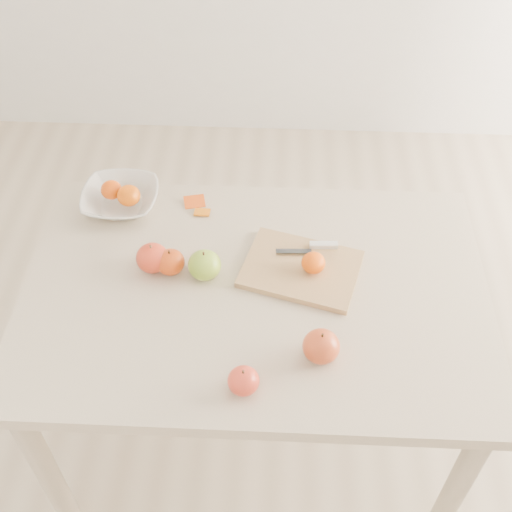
{
  "coord_description": "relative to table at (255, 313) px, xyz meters",
  "views": [
    {
      "loc": [
        0.05,
        -1.06,
        2.01
      ],
      "look_at": [
        0.0,
        0.05,
        0.82
      ],
      "focal_mm": 45.0,
      "sensor_mm": 36.0,
      "label": 1
    }
  ],
  "objects": [
    {
      "name": "bowl_tangerine_far",
      "position": [
        -0.37,
        0.28,
        0.15
      ],
      "size": [
        0.07,
        0.07,
        0.06
      ],
      "primitive_type": "ellipsoid",
      "color": "orange",
      "rests_on": "fruit_bowl"
    },
    {
      "name": "apple_red_c",
      "position": [
        -0.01,
        -0.3,
        0.13
      ],
      "size": [
        0.07,
        0.07,
        0.06
      ],
      "primitive_type": "ellipsoid",
      "color": "#A51423",
      "rests_on": "table"
    },
    {
      "name": "apple_green",
      "position": [
        -0.13,
        0.04,
        0.14
      ],
      "size": [
        0.09,
        0.09,
        0.08
      ],
      "primitive_type": "ellipsoid",
      "color": "#6AA020",
      "rests_on": "table"
    },
    {
      "name": "orange_peel_a",
      "position": [
        -0.19,
        0.32,
        0.1
      ],
      "size": [
        0.07,
        0.06,
        0.01
      ],
      "primitive_type": "cube",
      "rotation": [
        0.21,
        0.0,
        0.23
      ],
      "color": "#D0480E",
      "rests_on": "table"
    },
    {
      "name": "orange_peel_b",
      "position": [
        -0.17,
        0.28,
        0.1
      ],
      "size": [
        0.05,
        0.04,
        0.01
      ],
      "primitive_type": "cube",
      "rotation": [
        -0.14,
        0.0,
        -0.04
      ],
      "color": "orange",
      "rests_on": "table"
    },
    {
      "name": "apple_red_a",
      "position": [
        -0.27,
        0.06,
        0.14
      ],
      "size": [
        0.09,
        0.09,
        0.08
      ],
      "primitive_type": "ellipsoid",
      "color": "#A81313",
      "rests_on": "table"
    },
    {
      "name": "cutting_board",
      "position": [
        0.12,
        0.07,
        0.11
      ],
      "size": [
        0.34,
        0.29,
        0.02
      ],
      "primitive_type": "cube",
      "rotation": [
        0.0,
        0.0,
        -0.27
      ],
      "color": "tan",
      "rests_on": "table"
    },
    {
      "name": "apple_red_e",
      "position": [
        0.16,
        -0.2,
        0.14
      ],
      "size": [
        0.09,
        0.09,
        0.08
      ],
      "primitive_type": "ellipsoid",
      "color": "maroon",
      "rests_on": "table"
    },
    {
      "name": "apple_red_b",
      "position": [
        -0.22,
        0.05,
        0.13
      ],
      "size": [
        0.08,
        0.08,
        0.07
      ],
      "primitive_type": "ellipsoid",
      "color": "maroon",
      "rests_on": "table"
    },
    {
      "name": "board_tangerine",
      "position": [
        0.15,
        0.06,
        0.14
      ],
      "size": [
        0.06,
        0.06,
        0.05
      ],
      "primitive_type": "ellipsoid",
      "color": "#E84608",
      "rests_on": "cutting_board"
    },
    {
      "name": "bowl_tangerine_near",
      "position": [
        -0.43,
        0.31,
        0.15
      ],
      "size": [
        0.06,
        0.06,
        0.05
      ],
      "primitive_type": "ellipsoid",
      "color": "#CA5307",
      "rests_on": "fruit_bowl"
    },
    {
      "name": "paring_knife",
      "position": [
        0.16,
        0.14,
        0.12
      ],
      "size": [
        0.17,
        0.05,
        0.01
      ],
      "color": "white",
      "rests_on": "cutting_board"
    },
    {
      "name": "table",
      "position": [
        0.0,
        0.0,
        0.0
      ],
      "size": [
        1.2,
        0.8,
        0.75
      ],
      "color": "beige",
      "rests_on": "ground"
    },
    {
      "name": "ground",
      "position": [
        0.0,
        0.0,
        -0.65
      ],
      "size": [
        3.5,
        3.5,
        0.0
      ],
      "primitive_type": "plane",
      "color": "#C6B293",
      "rests_on": "ground"
    },
    {
      "name": "fruit_bowl",
      "position": [
        -0.4,
        0.3,
        0.13
      ],
      "size": [
        0.22,
        0.22,
        0.05
      ],
      "primitive_type": "imported",
      "color": "silver",
      "rests_on": "table"
    }
  ]
}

